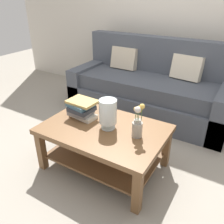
{
  "coord_description": "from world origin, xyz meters",
  "views": [
    {
      "loc": [
        1.06,
        -2.03,
        1.64
      ],
      "look_at": [
        0.01,
        -0.27,
        0.57
      ],
      "focal_mm": 37.49,
      "sensor_mm": 36.0,
      "label": 1
    }
  ],
  "objects_px": {
    "coffee_table": "(104,139)",
    "flower_pitcher": "(138,123)",
    "couch": "(150,89)",
    "glass_hurricane_vase": "(108,112)",
    "book_stack_main": "(82,109)"
  },
  "relations": [
    {
      "from": "couch",
      "to": "book_stack_main",
      "type": "distance_m",
      "value": 1.36
    },
    {
      "from": "book_stack_main",
      "to": "flower_pitcher",
      "type": "xyz_separation_m",
      "value": [
        0.64,
        -0.03,
        0.04
      ]
    },
    {
      "from": "book_stack_main",
      "to": "flower_pitcher",
      "type": "height_order",
      "value": "flower_pitcher"
    },
    {
      "from": "couch",
      "to": "glass_hurricane_vase",
      "type": "bearing_deg",
      "value": -84.09
    },
    {
      "from": "coffee_table",
      "to": "flower_pitcher",
      "type": "relative_size",
      "value": 3.58
    },
    {
      "from": "glass_hurricane_vase",
      "to": "flower_pitcher",
      "type": "distance_m",
      "value": 0.3
    },
    {
      "from": "flower_pitcher",
      "to": "glass_hurricane_vase",
      "type": "bearing_deg",
      "value": -177.83
    },
    {
      "from": "couch",
      "to": "flower_pitcher",
      "type": "bearing_deg",
      "value": -72.05
    },
    {
      "from": "coffee_table",
      "to": "book_stack_main",
      "type": "height_order",
      "value": "book_stack_main"
    },
    {
      "from": "flower_pitcher",
      "to": "book_stack_main",
      "type": "bearing_deg",
      "value": 177.08
    },
    {
      "from": "book_stack_main",
      "to": "glass_hurricane_vase",
      "type": "distance_m",
      "value": 0.35
    },
    {
      "from": "coffee_table",
      "to": "flower_pitcher",
      "type": "bearing_deg",
      "value": 4.03
    },
    {
      "from": "coffee_table",
      "to": "flower_pitcher",
      "type": "xyz_separation_m",
      "value": [
        0.34,
        0.02,
        0.27
      ]
    },
    {
      "from": "book_stack_main",
      "to": "glass_hurricane_vase",
      "type": "relative_size",
      "value": 1.04
    },
    {
      "from": "couch",
      "to": "glass_hurricane_vase",
      "type": "xyz_separation_m",
      "value": [
        0.14,
        -1.37,
        0.27
      ]
    }
  ]
}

